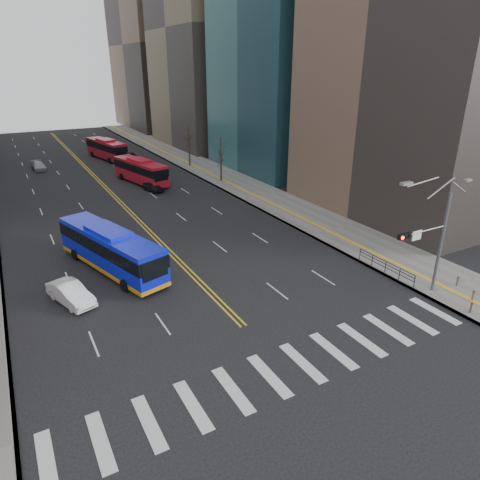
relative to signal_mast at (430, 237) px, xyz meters
name	(u,v)px	position (x,y,z in m)	size (l,w,h in m)	color
ground	(286,369)	(-13.77, -2.00, -4.86)	(220.00, 220.00, 0.00)	black
sidewalk_right	(216,173)	(3.73, 43.00, -4.78)	(7.00, 130.00, 0.15)	slate
crosswalk	(286,369)	(-13.77, -2.00, -4.85)	(26.70, 4.00, 0.01)	silver
centerline	(92,173)	(-13.77, 53.00, -4.85)	(0.55, 100.00, 0.01)	gold
office_towers	(56,15)	(-13.64, 66.51, 19.07)	(83.00, 134.00, 58.00)	gray
signal_mast	(430,237)	(0.00, 0.00, 0.00)	(5.37, 0.37, 9.39)	slate
pedestrian_railing	(386,265)	(0.53, 4.00, -4.03)	(0.06, 6.06, 1.02)	black
bollards	(467,294)	(2.50, -2.16, -4.30)	(2.87, 3.17, 0.78)	slate
street_trees	(57,176)	(-20.94, 32.55, 0.02)	(35.20, 47.20, 7.60)	#30231D
blue_bus	(111,248)	(-19.35, 16.09, -2.89)	(6.33, 13.22, 3.75)	#0E1BD8
red_bus_near	(140,170)	(-8.49, 43.11, -2.85)	(5.04, 11.71, 3.61)	red
red_bus_far	(106,148)	(-8.77, 63.20, -2.80)	(5.02, 11.99, 3.69)	red
car_white	(71,293)	(-23.40, 11.98, -4.09)	(1.63, 4.67, 1.54)	white
car_dark_mid	(153,187)	(-8.37, 38.00, -4.19)	(1.58, 3.93, 1.34)	black
car_silver	(39,166)	(-20.90, 59.69, -4.18)	(1.89, 4.65, 1.35)	#9E9DA2
car_dark_far	(132,156)	(-4.76, 61.30, -4.31)	(1.81, 3.92, 1.09)	black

